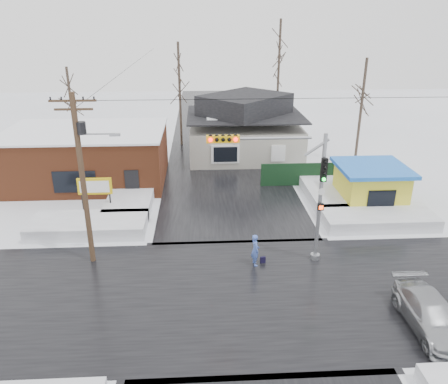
{
  "coord_description": "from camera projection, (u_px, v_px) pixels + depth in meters",
  "views": [
    {
      "loc": [
        -2.08,
        -17.29,
        12.31
      ],
      "look_at": [
        -0.8,
        5.57,
        3.0
      ],
      "focal_mm": 35.0,
      "sensor_mm": 36.0,
      "label": 1
    }
  ],
  "objects": [
    {
      "name": "utility_pole",
      "position": [
        83.0,
        171.0,
        21.64
      ],
      "size": [
        3.15,
        0.44,
        9.0
      ],
      "color": "#382619",
      "rests_on": "ground"
    },
    {
      "name": "tree_far_left",
      "position": [
        179.0,
        64.0,
        41.58
      ],
      "size": [
        3.0,
        3.0,
        10.0
      ],
      "color": "#332821",
      "rests_on": "ground"
    },
    {
      "name": "brick_building",
      "position": [
        87.0,
        156.0,
        34.18
      ],
      "size": [
        12.2,
        8.2,
        4.12
      ],
      "color": "brown",
      "rests_on": "ground"
    },
    {
      "name": "road_ew",
      "position": [
        247.0,
        294.0,
        20.73
      ],
      "size": [
        120.0,
        10.0,
        0.02
      ],
      "primitive_type": "cube",
      "color": "black",
      "rests_on": "ground"
    },
    {
      "name": "ground",
      "position": [
        247.0,
        294.0,
        20.73
      ],
      "size": [
        120.0,
        120.0,
        0.0
      ],
      "primitive_type": "plane",
      "color": "white",
      "rests_on": "ground"
    },
    {
      "name": "road_ns",
      "position": [
        247.0,
        294.0,
        20.73
      ],
      "size": [
        10.0,
        120.0,
        0.02
      ],
      "primitive_type": "cube",
      "color": "black",
      "rests_on": "ground"
    },
    {
      "name": "tree_far_right",
      "position": [
        364.0,
        80.0,
        37.15
      ],
      "size": [
        3.0,
        3.0,
        9.0
      ],
      "color": "#332821",
      "rests_on": "ground"
    },
    {
      "name": "snowbank_nside_e",
      "position": [
        325.0,
        190.0,
        32.04
      ],
      "size": [
        3.0,
        8.0,
        0.8
      ],
      "primitive_type": "cube",
      "color": "white",
      "rests_on": "ground"
    },
    {
      "name": "kiosk",
      "position": [
        370.0,
        185.0,
        29.92
      ],
      "size": [
        4.6,
        4.6,
        2.88
      ],
      "color": "yellow",
      "rests_on": "ground"
    },
    {
      "name": "snowbank_nw",
      "position": [
        89.0,
        225.0,
        26.59
      ],
      "size": [
        7.0,
        3.0,
        0.8
      ],
      "primitive_type": "cube",
      "color": "white",
      "rests_on": "ground"
    },
    {
      "name": "tree_far_west",
      "position": [
        69.0,
        85.0,
        39.82
      ],
      "size": [
        3.0,
        3.0,
        8.0
      ],
      "color": "#332821",
      "rests_on": "ground"
    },
    {
      "name": "tree_far_mid",
      "position": [
        280.0,
        45.0,
        43.35
      ],
      "size": [
        3.0,
        3.0,
        12.0
      ],
      "color": "#332821",
      "rests_on": "ground"
    },
    {
      "name": "car",
      "position": [
        431.0,
        315.0,
        18.23
      ],
      "size": [
        1.93,
        4.7,
        1.36
      ],
      "primitive_type": "imported",
      "rotation": [
        0.0,
        0.0,
        -0.01
      ],
      "color": "#A7A9AE",
      "rests_on": "ground"
    },
    {
      "name": "marquee_sign",
      "position": [
        95.0,
        187.0,
        28.33
      ],
      "size": [
        2.2,
        0.21,
        2.55
      ],
      "color": "black",
      "rests_on": "ground"
    },
    {
      "name": "fence",
      "position": [
        312.0,
        174.0,
        33.68
      ],
      "size": [
        8.0,
        0.12,
        1.8
      ],
      "primitive_type": "cube",
      "color": "black",
      "rests_on": "ground"
    },
    {
      "name": "snowbank_ne",
      "position": [
        378.0,
        218.0,
        27.52
      ],
      "size": [
        7.0,
        3.0,
        0.8
      ],
      "primitive_type": "cube",
      "color": "white",
      "rests_on": "ground"
    },
    {
      "name": "traffic_signal",
      "position": [
        291.0,
        182.0,
        21.89
      ],
      "size": [
        6.05,
        0.68,
        7.0
      ],
      "color": "gray",
      "rests_on": "ground"
    },
    {
      "name": "shopping_bag",
      "position": [
        263.0,
        260.0,
        23.27
      ],
      "size": [
        0.3,
        0.17,
        0.35
      ],
      "primitive_type": "cube",
      "rotation": [
        0.0,
        0.0,
        0.19
      ],
      "color": "black",
      "rests_on": "ground"
    },
    {
      "name": "snowbank_nside_w",
      "position": [
        133.0,
        194.0,
        31.32
      ],
      "size": [
        3.0,
        8.0,
        0.8
      ],
      "primitive_type": "cube",
      "color": "white",
      "rests_on": "ground"
    },
    {
      "name": "pedestrian",
      "position": [
        255.0,
        250.0,
        22.85
      ],
      "size": [
        0.52,
        0.7,
        1.76
      ],
      "primitive_type": "imported",
      "rotation": [
        0.0,
        0.0,
        1.74
      ],
      "color": "#4461BF",
      "rests_on": "ground"
    },
    {
      "name": "house",
      "position": [
        244.0,
        128.0,
        40.2
      ],
      "size": [
        10.4,
        8.4,
        5.76
      ],
      "color": "#ACA99B",
      "rests_on": "ground"
    }
  ]
}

